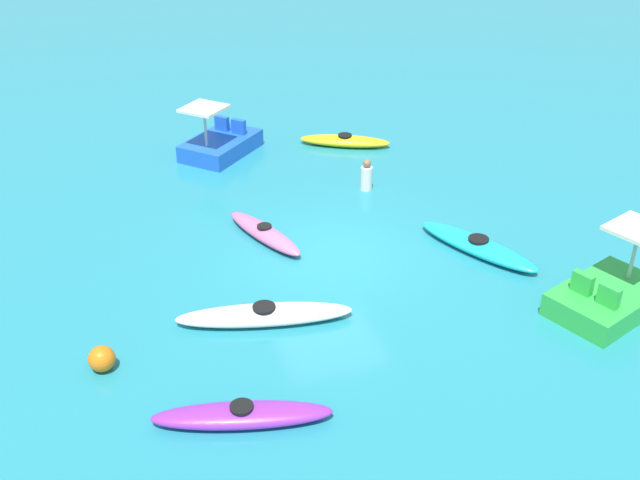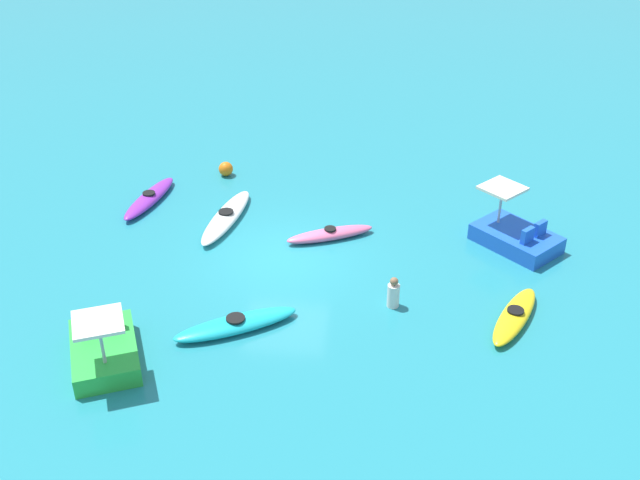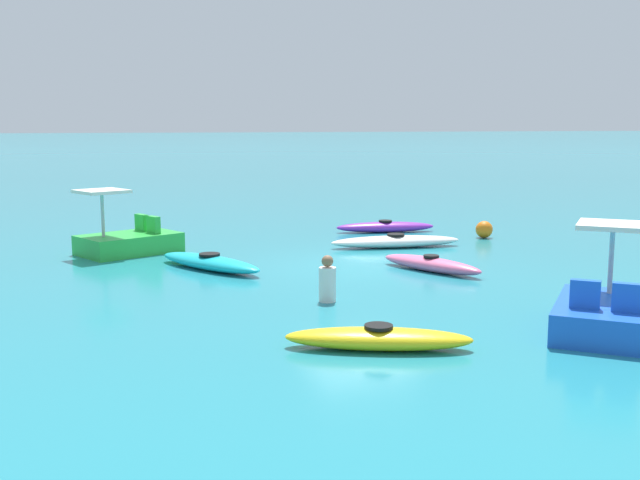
# 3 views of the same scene
# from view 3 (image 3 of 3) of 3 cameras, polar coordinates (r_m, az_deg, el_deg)

# --- Properties ---
(ground_plane) EXTENTS (600.00, 600.00, 0.00)m
(ground_plane) POSITION_cam_3_polar(r_m,az_deg,el_deg) (17.75, 2.96, -1.93)
(ground_plane) COLOR teal
(kayak_cyan) EXTENTS (3.18, 2.15, 0.37)m
(kayak_cyan) POSITION_cam_3_polar(r_m,az_deg,el_deg) (17.40, -8.35, -1.68)
(kayak_cyan) COLOR #19B7C6
(kayak_cyan) RESTS_ON ground_plane
(kayak_pink) EXTENTS (2.70, 1.54, 0.37)m
(kayak_pink) POSITION_cam_3_polar(r_m,az_deg,el_deg) (17.17, 8.41, -1.82)
(kayak_pink) COLOR pink
(kayak_pink) RESTS_ON ground_plane
(kayak_yellow) EXTENTS (1.79, 2.79, 0.37)m
(kayak_yellow) POSITION_cam_3_polar(r_m,az_deg,el_deg) (11.20, 4.45, -7.44)
(kayak_yellow) COLOR yellow
(kayak_yellow) RESTS_ON ground_plane
(kayak_white) EXTENTS (1.40, 3.63, 0.37)m
(kayak_white) POSITION_cam_3_polar(r_m,az_deg,el_deg) (20.39, 5.75, -0.10)
(kayak_white) COLOR white
(kayak_white) RESTS_ON ground_plane
(kayak_purple) EXTENTS (1.32, 3.12, 0.37)m
(kayak_purple) POSITION_cam_3_polar(r_m,az_deg,el_deg) (23.25, 4.96, 0.99)
(kayak_purple) COLOR purple
(kayak_purple) RESTS_ON ground_plane
(pedal_boat_blue) EXTENTS (2.76, 2.75, 1.68)m
(pedal_boat_blue) POSITION_cam_3_polar(r_m,az_deg,el_deg) (12.82, 20.86, -5.12)
(pedal_boat_blue) COLOR blue
(pedal_boat_blue) RESTS_ON ground_plane
(pedal_boat_green) EXTENTS (2.29, 2.79, 1.68)m
(pedal_boat_green) POSITION_cam_3_polar(r_m,az_deg,el_deg) (19.93, -14.30, -0.03)
(pedal_boat_green) COLOR green
(pedal_boat_green) RESTS_ON ground_plane
(buoy_orange) EXTENTS (0.50, 0.50, 0.50)m
(buoy_orange) POSITION_cam_3_polar(r_m,az_deg,el_deg) (22.50, 12.31, 0.78)
(buoy_orange) COLOR orange
(buoy_orange) RESTS_ON ground_plane
(person_near_shore) EXTENTS (0.44, 0.44, 0.88)m
(person_near_shore) POSITION_cam_3_polar(r_m,az_deg,el_deg) (14.06, 0.56, -3.14)
(person_near_shore) COLOR silver
(person_near_shore) RESTS_ON ground_plane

